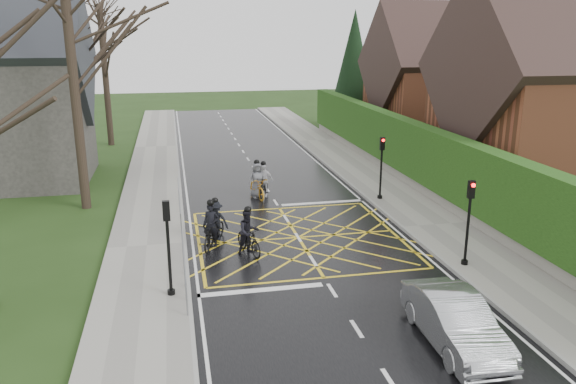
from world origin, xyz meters
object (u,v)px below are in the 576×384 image
object	(u,v)px
car	(455,321)
cyclist_mid	(216,225)
cyclist_front	(264,184)
cyclist_lead	(257,185)
cyclist_rear	(212,232)
cyclist_back	(249,236)

from	to	relation	value
car	cyclist_mid	bearing A→B (deg)	123.11
cyclist_mid	cyclist_front	world-z (taller)	cyclist_front
cyclist_front	cyclist_lead	size ratio (longest dim) A/B	0.91
cyclist_rear	cyclist_front	world-z (taller)	cyclist_rear
cyclist_mid	cyclist_lead	size ratio (longest dim) A/B	0.92
cyclist_back	car	bearing A→B (deg)	-78.31
cyclist_back	car	size ratio (longest dim) A/B	0.46
cyclist_mid	cyclist_front	size ratio (longest dim) A/B	1.02
cyclist_rear	cyclist_mid	world-z (taller)	cyclist_rear
cyclist_rear	cyclist_mid	bearing A→B (deg)	90.92
cyclist_back	cyclist_lead	xyz separation A→B (m)	(1.45, 7.35, -0.02)
cyclist_rear	car	distance (m)	10.25
cyclist_front	cyclist_lead	bearing A→B (deg)	-142.84
cyclist_rear	cyclist_mid	xyz separation A→B (m)	(0.22, 0.67, 0.03)
cyclist_back	cyclist_front	xyz separation A→B (m)	(1.80, 7.45, -0.02)
cyclist_front	car	distance (m)	15.18
cyclist_lead	car	xyz separation A→B (m)	(3.03, -14.84, 0.01)
cyclist_rear	cyclist_back	size ratio (longest dim) A/B	1.08
cyclist_lead	car	bearing A→B (deg)	-88.46
cyclist_back	cyclist_front	bearing A→B (deg)	57.20
cyclist_mid	cyclist_lead	bearing A→B (deg)	89.42
cyclist_front	cyclist_lead	xyz separation A→B (m)	(-0.35, -0.10, -0.00)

